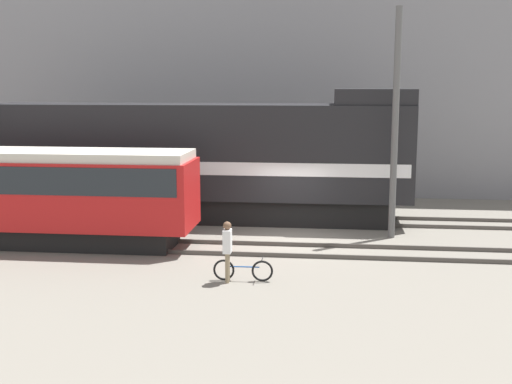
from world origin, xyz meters
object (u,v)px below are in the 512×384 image
(person, at_px, (227,245))
(utility_pole_center, at_px, (395,125))
(freight_locomotive, at_px, (200,159))
(streetcar, at_px, (26,191))
(bicycle, at_px, (243,270))

(person, distance_m, utility_pole_center, 8.27)
(freight_locomotive, xyz_separation_m, person, (2.41, -8.25, -1.41))
(streetcar, bearing_deg, person, -24.91)
(streetcar, bearing_deg, freight_locomotive, 43.62)
(freight_locomotive, xyz_separation_m, bicycle, (2.83, -8.10, -2.15))
(streetcar, bearing_deg, bicycle, -22.79)
(streetcar, height_order, person, streetcar)
(bicycle, relative_size, utility_pole_center, 0.21)
(person, bearing_deg, utility_pole_center, 49.41)
(freight_locomotive, relative_size, bicycle, 10.05)
(freight_locomotive, bearing_deg, bicycle, -70.75)
(freight_locomotive, height_order, person, freight_locomotive)
(person, bearing_deg, bicycle, 20.67)
(bicycle, xyz_separation_m, utility_pole_center, (4.60, 5.70, 3.72))
(bicycle, distance_m, utility_pole_center, 8.22)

